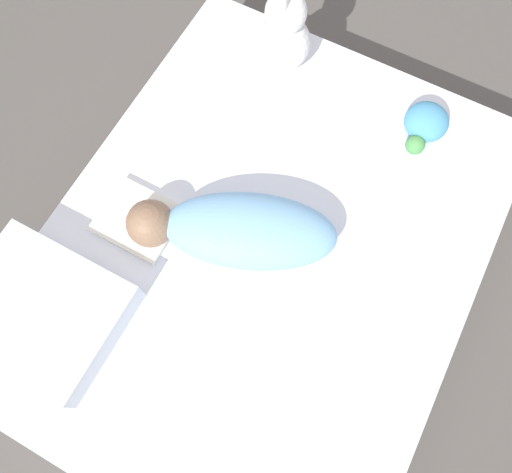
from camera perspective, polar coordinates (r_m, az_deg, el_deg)
The scene contains 7 objects.
ground_plane at distance 1.52m, azimuth 0.59°, elevation -3.75°, with size 12.00×12.00×0.00m, color #514C47.
bed_mattress at distance 1.42m, azimuth 0.63°, elevation -2.50°, with size 1.37×1.08×0.22m.
burp_cloth at distance 1.36m, azimuth -13.30°, elevation 1.85°, with size 0.17×0.20×0.02m.
swaddled_baby at distance 1.25m, azimuth -2.27°, elevation 0.72°, with size 0.36×0.54×0.14m.
pillow at distance 1.32m, azimuth -23.13°, elevation -7.82°, with size 0.31×0.37×0.09m.
bunny_plush at distance 1.51m, azimuth 3.27°, elevation 22.23°, with size 0.16×0.16×0.35m.
turtle_plush at distance 1.49m, azimuth 18.77°, elevation 12.07°, with size 0.16×0.12×0.09m.
Camera 1 is at (0.38, 0.18, 1.46)m, focal length 35.00 mm.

